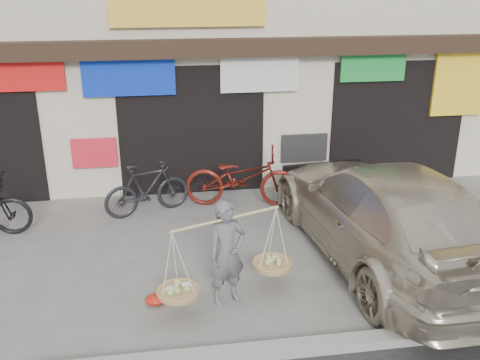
{
  "coord_description": "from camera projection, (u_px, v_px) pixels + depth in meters",
  "views": [
    {
      "loc": [
        -0.64,
        -7.25,
        4.33
      ],
      "look_at": [
        0.61,
        0.9,
        1.2
      ],
      "focal_mm": 40.0,
      "sensor_mm": 36.0,
      "label": 1
    }
  ],
  "objects": [
    {
      "name": "red_bag",
      "position": [
        156.0,
        299.0,
        7.56
      ],
      "size": [
        0.31,
        0.25,
        0.14
      ],
      "primitive_type": "ellipsoid",
      "color": "red",
      "rests_on": "ground"
    },
    {
      "name": "ground",
      "position": [
        210.0,
        274.0,
        8.33
      ],
      "size": [
        70.0,
        70.0,
        0.0
      ],
      "primitive_type": "plane",
      "color": "slate",
      "rests_on": "ground"
    },
    {
      "name": "bike_1",
      "position": [
        147.0,
        189.0,
        10.33
      ],
      "size": [
        1.78,
        1.04,
        1.03
      ],
      "primitive_type": "imported",
      "rotation": [
        0.0,
        0.0,
        1.92
      ],
      "color": "#242428",
      "rests_on": "ground"
    },
    {
      "name": "street_vendor",
      "position": [
        227.0,
        257.0,
        7.4
      ],
      "size": [
        1.96,
        1.09,
        1.54
      ],
      "rotation": [
        0.0,
        0.0,
        0.36
      ],
      "color": "#5E5E63",
      "rests_on": "ground"
    },
    {
      "name": "kerb",
      "position": [
        226.0,
        355.0,
        6.46
      ],
      "size": [
        70.0,
        0.25,
        0.12
      ],
      "primitive_type": "cube",
      "color": "gray",
      "rests_on": "ground"
    },
    {
      "name": "bike_2",
      "position": [
        242.0,
        178.0,
        10.67
      ],
      "size": [
        2.37,
        1.2,
        1.19
      ],
      "primitive_type": "imported",
      "rotation": [
        0.0,
        0.0,
        1.38
      ],
      "color": "#5B160F",
      "rests_on": "ground"
    },
    {
      "name": "suv",
      "position": [
        385.0,
        212.0,
        8.6
      ],
      "size": [
        2.75,
        5.71,
        1.6
      ],
      "rotation": [
        0.0,
        0.0,
        3.24
      ],
      "color": "#C0B39B",
      "rests_on": "ground"
    },
    {
      "name": "shophouse_block",
      "position": [
        181.0,
        16.0,
        13.04
      ],
      "size": [
        14.0,
        6.32,
        7.0
      ],
      "color": "beige",
      "rests_on": "ground"
    }
  ]
}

